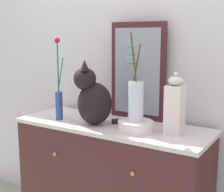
# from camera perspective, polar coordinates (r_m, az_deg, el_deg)

# --- Properties ---
(wall_back) EXTENTS (4.40, 0.08, 2.60)m
(wall_back) POSITION_cam_1_polar(r_m,az_deg,el_deg) (2.27, 4.10, 8.11)
(wall_back) COLOR silver
(wall_back) RESTS_ON ground_plane
(sideboard) EXTENTS (1.26, 0.48, 0.84)m
(sideboard) POSITION_cam_1_polar(r_m,az_deg,el_deg) (2.23, -0.00, -15.33)
(sideboard) COLOR #462121
(sideboard) RESTS_ON ground_plane
(mirror_leaning) EXTENTS (0.39, 0.03, 0.64)m
(mirror_leaning) POSITION_cam_1_polar(r_m,az_deg,el_deg) (2.17, 4.51, 4.32)
(mirror_leaning) COLOR #421C21
(mirror_leaning) RESTS_ON sideboard
(cat_sitting) EXTENTS (0.41, 0.35, 0.41)m
(cat_sitting) POSITION_cam_1_polar(r_m,az_deg,el_deg) (2.04, -3.32, -0.39)
(cat_sitting) COLOR black
(cat_sitting) RESTS_ON sideboard
(vase_slim_green) EXTENTS (0.07, 0.05, 0.54)m
(vase_slim_green) POSITION_cam_1_polar(r_m,az_deg,el_deg) (2.19, -9.25, -0.32)
(vase_slim_green) COLOR navy
(vase_slim_green) RESTS_ON sideboard
(bowl_porcelain) EXTENTS (0.21, 0.21, 0.06)m
(bowl_porcelain) POSITION_cam_1_polar(r_m,az_deg,el_deg) (1.93, 4.14, -5.24)
(bowl_porcelain) COLOR silver
(bowl_porcelain) RESTS_ON sideboard
(vase_glass_clear) EXTENTS (0.13, 0.16, 0.51)m
(vase_glass_clear) POSITION_cam_1_polar(r_m,az_deg,el_deg) (1.89, 4.17, -0.55)
(vase_glass_clear) COLOR silver
(vase_glass_clear) RESTS_ON bowl_porcelain
(jar_lidded_porcelain) EXTENTS (0.10, 0.10, 0.35)m
(jar_lidded_porcelain) POSITION_cam_1_polar(r_m,az_deg,el_deg) (1.88, 10.89, -1.69)
(jar_lidded_porcelain) COLOR silver
(jar_lidded_porcelain) RESTS_ON sideboard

